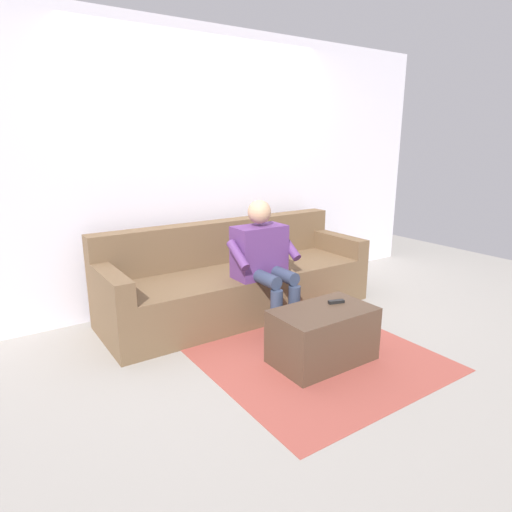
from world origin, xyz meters
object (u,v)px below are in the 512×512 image
object	(u,v)px
couch	(237,281)
remote_black	(336,302)
person_solo_seated	(264,257)
coffee_table	(323,335)

from	to	relation	value
couch	remote_black	xyz separation A→B (m)	(-0.16, 1.14, 0.12)
couch	person_solo_seated	world-z (taller)	person_solo_seated
remote_black	couch	bearing A→B (deg)	115.35
coffee_table	remote_black	bearing A→B (deg)	-165.20
couch	person_solo_seated	distance (m)	0.52
coffee_table	person_solo_seated	size ratio (longest dim) A/B	0.67
coffee_table	couch	bearing A→B (deg)	-90.00
person_solo_seated	remote_black	distance (m)	0.78
couch	coffee_table	xyz separation A→B (m)	(0.00, 1.18, -0.09)
person_solo_seated	remote_black	bearing A→B (deg)	100.91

